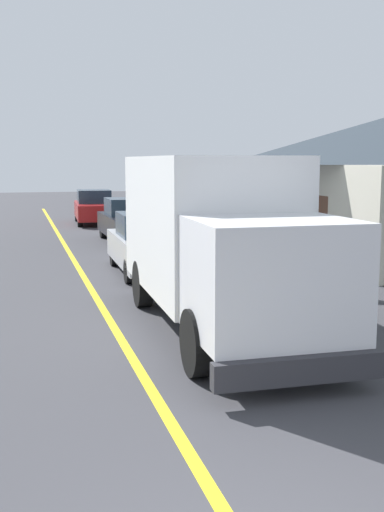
# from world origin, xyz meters

# --- Properties ---
(centre_line_yellow) EXTENTS (0.16, 56.00, 0.01)m
(centre_line_yellow) POSITION_xyz_m (0.00, 10.00, 0.00)
(centre_line_yellow) COLOR gold
(centre_line_yellow) RESTS_ON ground
(box_truck) EXTENTS (2.55, 7.23, 3.20)m
(box_truck) POSITION_xyz_m (1.87, 7.18, 1.77)
(box_truck) COLOR white
(box_truck) RESTS_ON ground
(parked_car_near) EXTENTS (1.87, 4.43, 1.67)m
(parked_car_near) POSITION_xyz_m (1.85, 13.20, 0.79)
(parked_car_near) COLOR #B7B7BC
(parked_car_near) RESTS_ON ground
(parked_car_mid) EXTENTS (1.88, 4.43, 1.67)m
(parked_car_mid) POSITION_xyz_m (2.48, 20.09, 0.79)
(parked_car_mid) COLOR black
(parked_car_mid) RESTS_ON ground
(parked_car_far) EXTENTS (2.02, 4.48, 1.67)m
(parked_car_far) POSITION_xyz_m (2.06, 27.49, 0.79)
(parked_car_far) COLOR maroon
(parked_car_far) RESTS_ON ground
(stop_sign) EXTENTS (0.80, 0.10, 2.65)m
(stop_sign) POSITION_xyz_m (4.51, 10.25, 1.86)
(stop_sign) COLOR gray
(stop_sign) RESTS_ON ground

